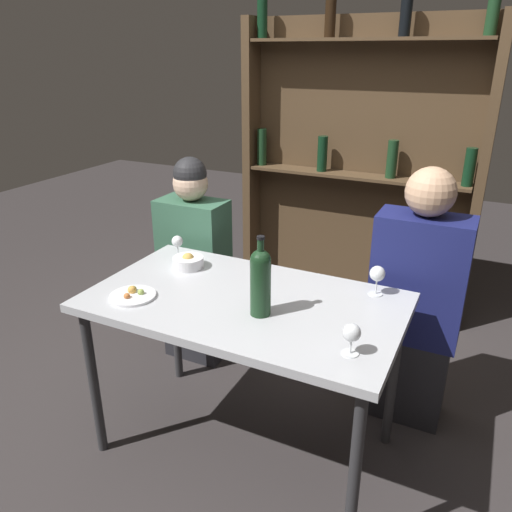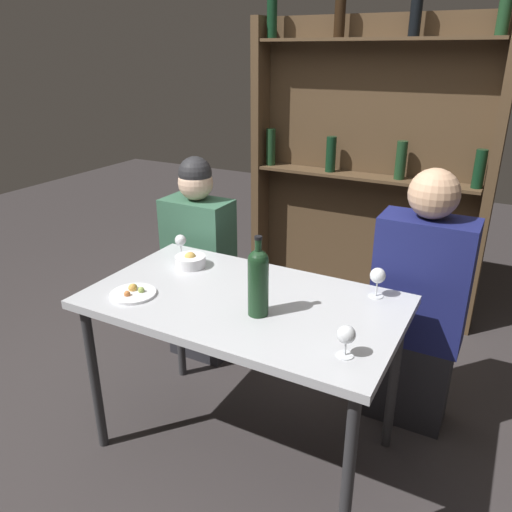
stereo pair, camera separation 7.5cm
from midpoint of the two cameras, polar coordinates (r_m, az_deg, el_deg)
ground_plane at (r=2.54m, az=-0.39°, el=-20.67°), size 10.00×10.00×0.00m
dining_table at (r=2.12m, az=-0.44°, el=-6.61°), size 1.30×0.75×0.78m
wine_rack_wall at (r=3.50m, az=13.15°, el=10.45°), size 1.62×0.21×2.06m
wine_bottle at (r=1.90m, az=1.38°, el=-2.71°), size 0.08×0.08×0.32m
wine_glass_0 at (r=2.13m, az=14.72°, el=-2.30°), size 0.07×0.07×0.13m
wine_glass_1 at (r=2.50m, az=-7.77°, el=1.65°), size 0.06×0.06×0.11m
wine_glass_2 at (r=1.71m, az=11.54°, el=-8.93°), size 0.06×0.06×0.11m
food_plate_0 at (r=2.16m, az=-12.90°, el=-4.14°), size 0.19×0.19×0.04m
snack_bowl at (r=2.39m, az=-6.62°, el=-0.55°), size 0.15×0.15×0.07m
seated_person_left at (r=2.90m, az=-5.75°, el=-1.03°), size 0.38×0.22×1.21m
seated_person_right at (r=2.48m, az=18.83°, el=-5.89°), size 0.42×0.22×1.28m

